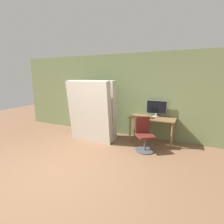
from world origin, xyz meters
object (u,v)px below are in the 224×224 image
at_px(bookshelf, 82,106).
at_px(mattress_far, 95,110).
at_px(office_chair, 144,138).
at_px(monitor, 156,108).
at_px(mattress_near, 90,112).

xyz_separation_m(bookshelf, mattress_far, (0.96, -0.65, 0.03)).
bearing_deg(mattress_far, office_chair, -8.98).
height_order(monitor, mattress_near, mattress_near).
distance_m(office_chair, bookshelf, 2.83).
bearing_deg(mattress_near, office_chair, 2.35).
bearing_deg(mattress_far, monitor, 19.66).
height_order(office_chair, bookshelf, bookshelf).
distance_m(monitor, mattress_far, 1.89).
distance_m(monitor, office_chair, 1.13).
bearing_deg(mattress_near, monitor, 28.52).
distance_m(monitor, mattress_near, 2.03).
bearing_deg(mattress_far, mattress_near, -90.00).
xyz_separation_m(mattress_near, mattress_far, (0.00, 0.33, -0.00)).
xyz_separation_m(monitor, mattress_near, (-1.78, -0.97, -0.11)).
bearing_deg(office_chair, mattress_far, 171.02).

